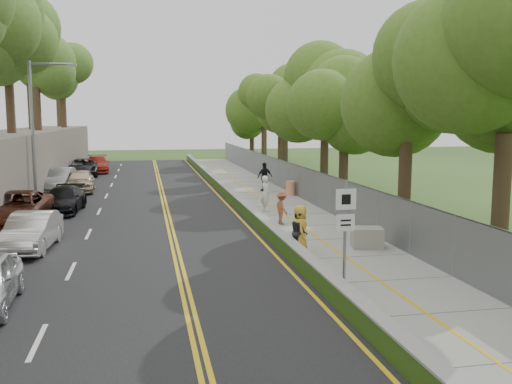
{
  "coord_description": "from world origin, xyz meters",
  "views": [
    {
      "loc": [
        -4.75,
        -18.84,
        5.01
      ],
      "look_at": [
        0.5,
        8.0,
        1.4
      ],
      "focal_mm": 40.0,
      "sensor_mm": 36.0,
      "label": 1
    }
  ],
  "objects": [
    {
      "name": "painter_1",
      "position": [
        1.45,
        10.23,
        1.0
      ],
      "size": [
        0.55,
        0.75,
        1.91
      ],
      "primitive_type": "imported",
      "rotation": [
        0.0,
        0.0,
        1.71
      ],
      "color": "white",
      "rests_on": "sidewalk"
    },
    {
      "name": "signpost",
      "position": [
        1.05,
        -3.02,
        1.96
      ],
      "size": [
        0.62,
        0.09,
        3.1
      ],
      "color": "gray",
      "rests_on": "sidewalk"
    },
    {
      "name": "car_2",
      "position": [
        -10.6,
        8.46,
        0.83
      ],
      "size": [
        2.89,
        5.83,
        1.59
      ],
      "primitive_type": "imported",
      "rotation": [
        0.0,
        0.0,
        -0.04
      ],
      "color": "#552516",
      "rests_on": "road"
    },
    {
      "name": "ground",
      "position": [
        0.0,
        0.0,
        0.0
      ],
      "size": [
        140.0,
        140.0,
        0.0
      ],
      "primitive_type": "plane",
      "color": "#33511E",
      "rests_on": "ground"
    },
    {
      "name": "car_3",
      "position": [
        -9.0,
        12.03,
        0.7
      ],
      "size": [
        2.2,
        4.68,
        1.32
      ],
      "primitive_type": "imported",
      "rotation": [
        0.0,
        0.0,
        -0.08
      ],
      "color": "black",
      "rests_on": "road"
    },
    {
      "name": "trees_fenceside",
      "position": [
        7.0,
        15.0,
        7.0
      ],
      "size": [
        7.0,
        66.0,
        14.0
      ],
      "primitive_type": null,
      "color": "#4F7524",
      "rests_on": "ground"
    },
    {
      "name": "jersey_barrier",
      "position": [
        0.25,
        15.0,
        0.3
      ],
      "size": [
        0.42,
        66.0,
        0.6
      ],
      "primitive_type": "cube",
      "color": "#64C720",
      "rests_on": "ground"
    },
    {
      "name": "car_7",
      "position": [
        -9.0,
        34.18,
        0.79
      ],
      "size": [
        2.35,
        5.24,
        1.49
      ],
      "primitive_type": "imported",
      "rotation": [
        0.0,
        0.0,
        0.05
      ],
      "color": "maroon",
      "rests_on": "road"
    },
    {
      "name": "road",
      "position": [
        -5.4,
        15.0,
        0.02
      ],
      "size": [
        11.2,
        66.0,
        0.04
      ],
      "primitive_type": "cube",
      "color": "black",
      "rests_on": "ground"
    },
    {
      "name": "car_8",
      "position": [
        -10.46,
        31.21,
        0.75
      ],
      "size": [
        1.72,
        4.17,
        1.42
      ],
      "primitive_type": "imported",
      "rotation": [
        0.0,
        0.0,
        0.01
      ],
      "color": "silver",
      "rests_on": "road"
    },
    {
      "name": "car_4",
      "position": [
        -9.0,
        20.35,
        0.79
      ],
      "size": [
        1.95,
        4.46,
        1.5
      ],
      "primitive_type": "imported",
      "rotation": [
        0.0,
        0.0,
        0.04
      ],
      "color": "tan",
      "rests_on": "road"
    },
    {
      "name": "painter_0",
      "position": [
        0.78,
        1.0,
        0.93
      ],
      "size": [
        0.69,
        0.94,
        1.76
      ],
      "primitive_type": "imported",
      "rotation": [
        0.0,
        0.0,
        1.41
      ],
      "color": "gold",
      "rests_on": "sidewalk"
    },
    {
      "name": "sidewalk",
      "position": [
        2.55,
        15.0,
        0.03
      ],
      "size": [
        4.2,
        66.0,
        0.05
      ],
      "primitive_type": "cube",
      "color": "gray",
      "rests_on": "ground"
    },
    {
      "name": "streetlight",
      "position": [
        -10.46,
        14.0,
        4.64
      ],
      "size": [
        2.52,
        0.22,
        8.0
      ],
      "color": "gray",
      "rests_on": "ground"
    },
    {
      "name": "car_6",
      "position": [
        -9.9,
        30.88,
        0.78
      ],
      "size": [
        2.78,
        5.46,
        1.48
      ],
      "primitive_type": "imported",
      "rotation": [
        0.0,
        0.0,
        0.06
      ],
      "color": "black",
      "rests_on": "road"
    },
    {
      "name": "car_5",
      "position": [
        -10.44,
        20.8,
        0.83
      ],
      "size": [
        2.05,
        4.94,
        1.59
      ],
      "primitive_type": "imported",
      "rotation": [
        0.0,
        0.0,
        -0.08
      ],
      "color": "#999AA0",
      "rests_on": "road"
    },
    {
      "name": "construction_barrel",
      "position": [
        4.3,
        16.0,
        0.51
      ],
      "size": [
        0.56,
        0.56,
        0.92
      ],
      "primitive_type": "cylinder",
      "color": "#FF4700",
      "rests_on": "sidewalk"
    },
    {
      "name": "chainlink_fence",
      "position": [
        4.65,
        15.0,
        1.0
      ],
      "size": [
        0.04,
        66.0,
        2.0
      ],
      "primitive_type": "cube",
      "color": "slate",
      "rests_on": "ground"
    },
    {
      "name": "painter_3",
      "position": [
        1.45,
        6.58,
        0.82
      ],
      "size": [
        0.73,
        1.08,
        1.55
      ],
      "primitive_type": "imported",
      "rotation": [
        0.0,
        0.0,
        1.73
      ],
      "color": "#A05337",
      "rests_on": "sidewalk"
    },
    {
      "name": "painter_2",
      "position": [
        0.75,
        1.0,
        0.83
      ],
      "size": [
        0.64,
        0.8,
        1.56
      ],
      "primitive_type": "imported",
      "rotation": [
        0.0,
        0.0,
        1.5
      ],
      "color": "black",
      "rests_on": "sidewalk"
    },
    {
      "name": "concrete_block",
      "position": [
        3.52,
        1.29,
        0.44
      ],
      "size": [
        1.31,
        1.08,
        0.77
      ],
      "primitive_type": "cube",
      "rotation": [
        0.0,
        0.0,
        -0.2
      ],
      "color": "gray",
      "rests_on": "sidewalk"
    },
    {
      "name": "person_far",
      "position": [
        3.14,
        18.44,
        1.01
      ],
      "size": [
        1.22,
        0.82,
        1.92
      ],
      "primitive_type": "imported",
      "rotation": [
        0.0,
        0.0,
        3.49
      ],
      "color": "black",
      "rests_on": "sidewalk"
    },
    {
      "name": "car_1",
      "position": [
        -9.0,
        3.4,
        0.74
      ],
      "size": [
        1.78,
        4.33,
        1.4
      ],
      "primitive_type": "imported",
      "rotation": [
        0.0,
        0.0,
        -0.07
      ],
      "color": "silver",
      "rests_on": "road"
    }
  ]
}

